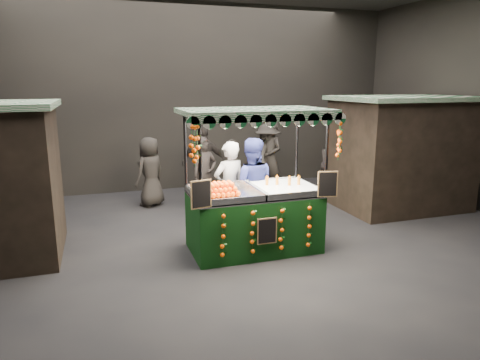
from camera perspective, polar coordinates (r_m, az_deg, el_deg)
name	(u,v)px	position (r m, az deg, el deg)	size (l,w,h in m)	color
ground	(242,250)	(7.78, 0.23, -9.20)	(12.00, 12.00, 0.00)	black
market_hall	(242,52)	(7.24, 0.26, 16.49)	(12.10, 10.10, 5.05)	black
neighbour_stall_right	(400,152)	(10.82, 20.29, 3.42)	(3.00, 2.20, 2.60)	black
juice_stall	(255,208)	(7.57, 1.97, -3.69)	(2.56, 1.50, 2.48)	black
vendor_grey	(229,188)	(8.35, -1.40, -1.11)	(0.75, 0.59, 1.82)	gray
vendor_blue	(251,187)	(8.34, 1.47, -0.89)	(1.10, 0.97, 1.89)	navy
shopper_0	(205,174)	(9.91, -4.67, 0.74)	(0.72, 0.57, 1.71)	#2C2624
shopper_1	(333,164)	(11.43, 12.07, 2.02)	(0.89, 0.73, 1.68)	black
shopper_2	(204,163)	(10.86, -4.72, 2.24)	(1.18, 0.70, 1.88)	#2D2825
shopper_3	(268,159)	(11.49, 3.65, 2.80)	(1.21, 1.39, 1.87)	#2D2924
shopper_4	(150,172)	(10.53, -11.69, 1.06)	(0.96, 0.91, 1.66)	#292521
shopper_5	(358,154)	(12.41, 15.24, 3.30)	(1.65, 1.72, 1.95)	#2B2423
shopper_6	(270,158)	(11.41, 4.00, 2.85)	(0.67, 0.81, 1.92)	#2C2824
shopper_7	(232,177)	(9.63, -1.07, 0.37)	(0.52, 1.03, 1.70)	#2B2722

